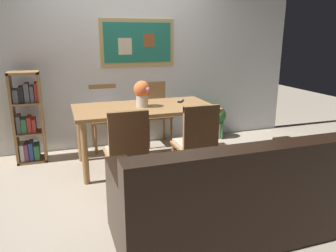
% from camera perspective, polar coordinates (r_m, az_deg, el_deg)
% --- Properties ---
extents(ground_plane, '(12.00, 12.00, 0.00)m').
position_cam_1_polar(ground_plane, '(3.83, -2.51, -8.77)').
color(ground_plane, tan).
extents(wall_back_with_painting, '(5.20, 0.14, 2.60)m').
position_cam_1_polar(wall_back_with_painting, '(4.78, -7.26, 12.19)').
color(wall_back_with_painting, silver).
rests_on(wall_back_with_painting, ground_plane).
extents(dining_table, '(1.68, 0.88, 0.74)m').
position_cam_1_polar(dining_table, '(4.00, -4.15, 2.17)').
color(dining_table, '#9E7042').
rests_on(dining_table, ground_plane).
extents(dining_chair_far_right, '(0.40, 0.41, 0.91)m').
position_cam_1_polar(dining_chair_far_right, '(4.85, -2.31, 3.20)').
color(dining_chair_far_right, '#9E7042').
rests_on(dining_chair_far_right, ground_plane).
extents(dining_chair_near_left, '(0.40, 0.41, 0.91)m').
position_cam_1_polar(dining_chair_near_left, '(3.19, -7.16, -3.58)').
color(dining_chair_near_left, '#9E7042').
rests_on(dining_chair_near_left, ground_plane).
extents(dining_chair_far_left, '(0.40, 0.41, 0.91)m').
position_cam_1_polar(dining_chair_far_left, '(4.71, -11.06, 2.53)').
color(dining_chair_far_left, '#9E7042').
rests_on(dining_chair_far_left, ground_plane).
extents(dining_chair_near_right, '(0.40, 0.41, 0.91)m').
position_cam_1_polar(dining_chair_near_right, '(3.41, 5.06, -2.23)').
color(dining_chair_near_right, '#9E7042').
rests_on(dining_chair_near_right, ground_plane).
extents(leather_couch, '(1.80, 0.84, 0.84)m').
position_cam_1_polar(leather_couch, '(2.70, 10.55, -12.56)').
color(leather_couch, black).
rests_on(leather_couch, ground_plane).
extents(bookshelf, '(0.36, 0.28, 1.15)m').
position_cam_1_polar(bookshelf, '(4.46, -23.29, 1.08)').
color(bookshelf, '#9E7042').
rests_on(bookshelf, ground_plane).
extents(potted_ivy, '(0.29, 0.29, 0.51)m').
position_cam_1_polar(potted_ivy, '(5.20, 8.49, 1.06)').
color(potted_ivy, '#B2ADA3').
rests_on(potted_ivy, ground_plane).
extents(flower_vase, '(0.20, 0.20, 0.32)m').
position_cam_1_polar(flower_vase, '(3.92, -4.54, 5.93)').
color(flower_vase, beige).
rests_on(flower_vase, dining_table).
extents(tv_remote, '(0.13, 0.15, 0.02)m').
position_cam_1_polar(tv_remote, '(4.25, 2.24, 4.41)').
color(tv_remote, black).
rests_on(tv_remote, dining_table).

